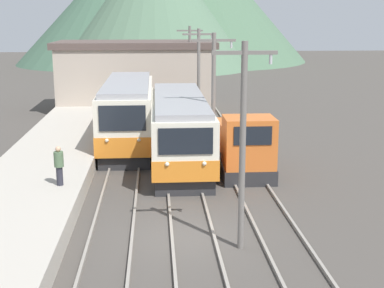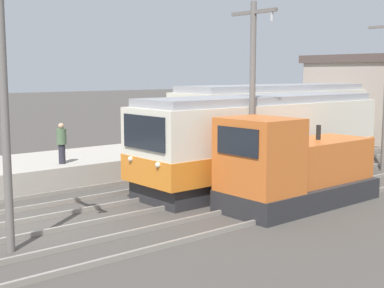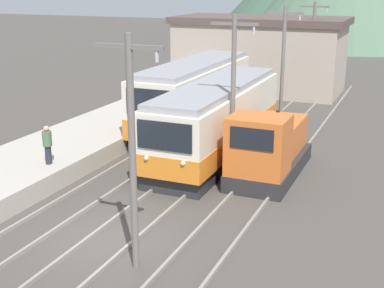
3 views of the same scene
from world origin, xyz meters
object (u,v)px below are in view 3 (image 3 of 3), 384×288
at_px(commuter_train_center, 217,123).
at_px(catenary_mast_mid, 233,91).
at_px(catenary_mast_near, 132,147).
at_px(catenary_mast_distant, 313,47).
at_px(person_on_platform, 47,143).
at_px(shunting_locomotive, 269,149).
at_px(catenary_mast_far, 283,63).
at_px(commuter_train_left, 194,99).

xyz_separation_m(commuter_train_center, catenary_mast_mid, (1.51, -2.18, 2.04)).
relative_size(commuter_train_center, catenary_mast_near, 1.69).
bearing_deg(catenary_mast_distant, catenary_mast_near, -90.00).
distance_m(catenary_mast_distant, person_on_platform, 21.85).
bearing_deg(catenary_mast_near, commuter_train_center, 98.06).
bearing_deg(shunting_locomotive, catenary_mast_mid, -164.00).
bearing_deg(catenary_mast_distant, catenary_mast_far, -90.00).
distance_m(commuter_train_left, shunting_locomotive, 8.16).
bearing_deg(commuter_train_left, catenary_mast_far, 28.38).
bearing_deg(catenary_mast_far, shunting_locomotive, -79.48).
bearing_deg(person_on_platform, catenary_mast_near, -35.27).
relative_size(catenary_mast_mid, catenary_mast_distant, 1.00).
height_order(commuter_train_left, catenary_mast_distant, catenary_mast_distant).
bearing_deg(shunting_locomotive, person_on_platform, -152.36).
distance_m(commuter_train_left, catenary_mast_far, 5.26).
relative_size(commuter_train_left, catenary_mast_distant, 1.65).
bearing_deg(shunting_locomotive, catenary_mast_distant, 95.17).
distance_m(catenary_mast_mid, catenary_mast_far, 8.47).
bearing_deg(catenary_mast_mid, shunting_locomotive, 16.00).
bearing_deg(commuter_train_left, catenary_mast_mid, -54.94).
distance_m(catenary_mast_near, catenary_mast_distant, 25.40).
distance_m(catenary_mast_mid, catenary_mast_distant, 16.93).
height_order(catenary_mast_far, catenary_mast_distant, same).
xyz_separation_m(commuter_train_center, catenary_mast_distant, (1.51, 14.75, 2.04)).
bearing_deg(catenary_mast_mid, catenary_mast_far, 90.00).
relative_size(shunting_locomotive, catenary_mast_near, 0.88).
height_order(shunting_locomotive, catenary_mast_far, catenary_mast_far).
height_order(commuter_train_left, commuter_train_center, commuter_train_left).
height_order(commuter_train_left, catenary_mast_far, catenary_mast_far).
bearing_deg(catenary_mast_distant, catenary_mast_mid, -90.00).
distance_m(shunting_locomotive, catenary_mast_near, 9.35).
height_order(commuter_train_left, person_on_platform, commuter_train_left).
distance_m(commuter_train_left, catenary_mast_mid, 7.74).
distance_m(commuter_train_center, catenary_mast_far, 6.78).
bearing_deg(catenary_mast_near, catenary_mast_far, 90.00).
relative_size(catenary_mast_mid, person_on_platform, 4.17).
xyz_separation_m(shunting_locomotive, person_on_platform, (-8.08, -4.23, 0.48)).
height_order(commuter_train_center, person_on_platform, commuter_train_center).
bearing_deg(catenary_mast_far, commuter_train_center, -103.49).
bearing_deg(shunting_locomotive, commuter_train_left, 135.44).
relative_size(commuter_train_left, catenary_mast_far, 1.65).
bearing_deg(catenary_mast_mid, catenary_mast_distant, 90.00).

